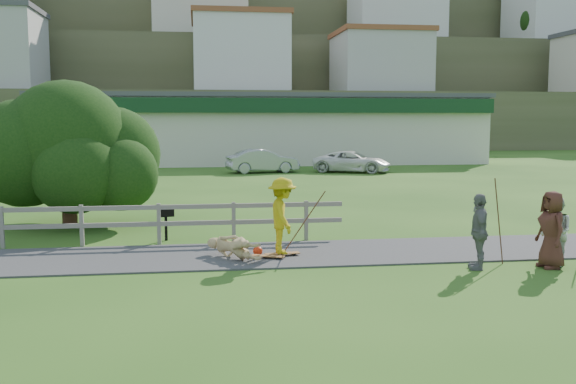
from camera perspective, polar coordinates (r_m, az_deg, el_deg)
name	(u,v)px	position (r m, az deg, el deg)	size (l,w,h in m)	color
ground	(242,270)	(14.39, -4.08, -6.97)	(260.00, 260.00, 0.00)	#295317
path	(238,255)	(15.84, -4.46, -5.63)	(34.00, 3.00, 0.04)	#38383A
fence	(57,220)	(17.84, -19.84, -2.33)	(15.05, 0.10, 1.10)	#635E58
strip_mall	(263,128)	(49.15, -2.27, 5.70)	(32.50, 10.75, 5.10)	silver
hillside	(202,48)	(105.84, -7.66, 12.57)	(220.00, 67.00, 47.50)	#464D2D
skater_rider	(282,220)	(15.50, -0.51, -2.48)	(1.20, 0.69, 1.85)	gold
skater_fallen	(234,247)	(15.38, -4.82, -4.93)	(1.67, 0.40, 0.61)	tan
spectator_a	(556,231)	(15.89, 22.71, -3.25)	(0.77, 0.60, 1.59)	beige
spectator_b	(479,232)	(14.94, 16.61, -3.39)	(1.00, 0.42, 1.71)	slate
spectator_c	(551,230)	(15.61, 22.37, -3.11)	(0.86, 0.56, 1.75)	#4D261E
car_silver	(263,161)	(39.47, -2.28, 2.77)	(1.53, 4.38, 1.44)	#A0A2A7
car_white	(352,162)	(39.81, 5.71, 2.69)	(2.19, 4.75, 1.32)	white
tree	(68,165)	(21.01, -18.98, 2.28)	(6.24, 6.24, 3.83)	black
bbq	(166,225)	(18.01, -10.79, -2.86)	(0.41, 0.31, 0.89)	black
longboard_rider	(282,255)	(15.66, -0.50, -5.65)	(0.86, 0.21, 0.10)	brown
longboard_fallen	(268,258)	(15.40, -1.80, -5.88)	(0.80, 0.20, 0.09)	brown
helmet	(258,251)	(15.80, -2.71, -5.28)	(0.24, 0.24, 0.24)	red
pole_rider	(304,216)	(15.97, 1.44, -2.13)	(0.03, 0.03, 1.89)	#553022
pole_spec_left	(499,221)	(15.55, 18.23, -2.47)	(0.03, 0.03, 2.02)	#553022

